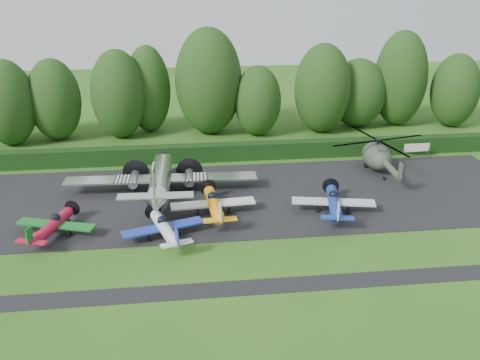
{
  "coord_description": "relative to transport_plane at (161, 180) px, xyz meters",
  "views": [
    {
      "loc": [
        -0.4,
        -39.01,
        22.61
      ],
      "look_at": [
        5.15,
        8.61,
        2.5
      ],
      "focal_mm": 40.0,
      "sensor_mm": 36.0,
      "label": 1
    }
  ],
  "objects": [
    {
      "name": "tree_9",
      "position": [
        21.61,
        19.49,
        4.3
      ],
      "size": [
        7.62,
        7.62,
        12.14
      ],
      "color": "black",
      "rests_on": "ground"
    },
    {
      "name": "light_plane_white",
      "position": [
        0.48,
        -9.22,
        -0.61
      ],
      "size": [
        7.15,
        7.52,
        2.75
      ],
      "rotation": [
        0.0,
        0.0,
        -0.31
      ],
      "color": "silver",
      "rests_on": "ground"
    },
    {
      "name": "tree_3",
      "position": [
        12.67,
        18.97,
        2.97
      ],
      "size": [
        6.25,
        6.25,
        9.48
      ],
      "color": "black",
      "rests_on": "ground"
    },
    {
      "name": "tree_0",
      "position": [
        -19.41,
        18.66,
        3.74
      ],
      "size": [
        7.15,
        7.15,
        11.03
      ],
      "color": "black",
      "rests_on": "ground"
    },
    {
      "name": "tree_7",
      "position": [
        6.23,
        20.66,
        5.38
      ],
      "size": [
        8.94,
        8.94,
        14.3
      ],
      "color": "black",
      "rests_on": "ground"
    },
    {
      "name": "hedgerow",
      "position": [
        2.61,
        9.74,
        -1.76
      ],
      "size": [
        90.0,
        1.6,
        2.0
      ],
      "primitive_type": "cube",
      "color": "black",
      "rests_on": "ground"
    },
    {
      "name": "tree_6",
      "position": [
        33.34,
        21.46,
        4.93
      ],
      "size": [
        7.38,
        7.38,
        13.41
      ],
      "color": "black",
      "rests_on": "ground"
    },
    {
      "name": "transport_plane",
      "position": [
        0.0,
        0.0,
        0.0
      ],
      "size": [
        19.67,
        15.09,
        6.3
      ],
      "rotation": [
        0.0,
        0.0,
        0.03
      ],
      "color": "white",
      "rests_on": "ground"
    },
    {
      "name": "tree_5",
      "position": [
        -13.92,
        20.16,
        3.6
      ],
      "size": [
        6.81,
        6.81,
        10.74
      ],
      "color": "black",
      "rests_on": "ground"
    },
    {
      "name": "tree_1",
      "position": [
        -5.71,
        20.15,
        4.11
      ],
      "size": [
        7.13,
        7.13,
        11.77
      ],
      "color": "black",
      "rests_on": "ground"
    },
    {
      "name": "light_plane_red",
      "position": [
        -9.15,
        -7.59,
        -0.63
      ],
      "size": [
        7.07,
        7.44,
        2.72
      ],
      "rotation": [
        0.0,
        0.0,
        0.31
      ],
      "color": "#AB0F2D",
      "rests_on": "ground"
    },
    {
      "name": "sign_board",
      "position": [
        30.48,
        7.78,
        -0.54
      ],
      "size": [
        3.21,
        0.12,
        1.8
      ],
      "rotation": [
        0.0,
        0.0,
        -0.02
      ],
      "color": "#3F3326",
      "rests_on": "ground"
    },
    {
      "name": "apron",
      "position": [
        2.61,
        -1.26,
        -1.76
      ],
      "size": [
        70.0,
        18.0,
        0.01
      ],
      "primitive_type": "cube",
      "color": "black",
      "rests_on": "ground"
    },
    {
      "name": "tree_10",
      "position": [
        40.88,
        19.89,
        3.42
      ],
      "size": [
        6.72,
        6.72,
        10.37
      ],
      "color": "black",
      "rests_on": "ground"
    },
    {
      "name": "light_plane_blue",
      "position": [
        16.24,
        -6.11,
        -0.5
      ],
      "size": [
        7.84,
        8.24,
        3.01
      ],
      "rotation": [
        0.0,
        0.0,
        0.2
      ],
      "color": "navy",
      "rests_on": "ground"
    },
    {
      "name": "tree_2",
      "position": [
        27.33,
        21.55,
        3.05
      ],
      "size": [
        7.9,
        7.9,
        9.63
      ],
      "color": "black",
      "rests_on": "ground"
    },
    {
      "name": "ground",
      "position": [
        2.61,
        -11.26,
        -1.76
      ],
      "size": [
        160.0,
        160.0,
        0.0
      ],
      "primitive_type": "plane",
      "color": "#245618",
      "rests_on": "ground"
    },
    {
      "name": "taxiway_verge",
      "position": [
        2.61,
        -17.26,
        -1.76
      ],
      "size": [
        70.0,
        2.0,
        0.0
      ],
      "primitive_type": "cube",
      "color": "black",
      "rests_on": "ground"
    },
    {
      "name": "tree_11",
      "position": [
        -1.91,
        22.34,
        4.16
      ],
      "size": [
        6.03,
        6.03,
        11.87
      ],
      "color": "black",
      "rests_on": "ground"
    },
    {
      "name": "light_plane_orange",
      "position": [
        4.99,
        -5.22,
        -0.48
      ],
      "size": [
        7.97,
        8.38,
        3.06
      ],
      "rotation": [
        0.0,
        0.0,
        -0.07
      ],
      "color": "orange",
      "rests_on": "ground"
    },
    {
      "name": "helicopter",
      "position": [
        24.17,
        4.32,
        0.22
      ],
      "size": [
        11.41,
        13.36,
        3.67
      ],
      "rotation": [
        0.0,
        0.0,
        0.03
      ],
      "color": "#343D2F",
      "rests_on": "ground"
    }
  ]
}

